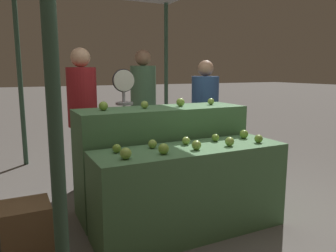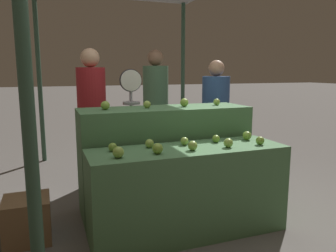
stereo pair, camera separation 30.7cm
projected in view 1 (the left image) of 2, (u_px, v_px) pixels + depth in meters
ground_plane at (190, 231)px, 3.00m from camera, size 60.00×60.00×0.00m
display_counter_front at (191, 190)px, 2.93m from camera, size 1.75×0.55×0.79m
display_counter_back at (162, 158)px, 3.44m from camera, size 1.75×0.55×1.08m
apple_front_0 at (126, 153)px, 2.48m from camera, size 0.09×0.09×0.09m
apple_front_1 at (164, 149)px, 2.62m from camera, size 0.09×0.09×0.09m
apple_front_2 at (196, 145)px, 2.77m from camera, size 0.08×0.08×0.08m
apple_front_3 at (230, 142)px, 2.91m from camera, size 0.08×0.08×0.08m
apple_front_4 at (259, 139)px, 3.04m from camera, size 0.08×0.08×0.08m
apple_front_5 at (117, 148)px, 2.67m from camera, size 0.07×0.07×0.07m
apple_front_6 at (152, 144)px, 2.83m from camera, size 0.08×0.08×0.08m
apple_front_7 at (186, 141)px, 2.96m from camera, size 0.07×0.07×0.07m
apple_front_8 at (215, 138)px, 3.10m from camera, size 0.07×0.07×0.07m
apple_front_9 at (244, 134)px, 3.24m from camera, size 0.09×0.09×0.09m
apple_back_0 at (103, 106)px, 3.08m from camera, size 0.09×0.09×0.09m
apple_back_1 at (145, 105)px, 3.25m from camera, size 0.08×0.08×0.08m
apple_back_2 at (180, 102)px, 3.43m from camera, size 0.09×0.09×0.09m
apple_back_3 at (211, 101)px, 3.61m from camera, size 0.07×0.07×0.07m
produce_scale at (124, 105)px, 3.77m from camera, size 0.26×0.20×1.47m
person_vendor_at_scale at (83, 110)px, 3.87m from camera, size 0.40×0.40×1.71m
person_customer_left at (143, 101)px, 4.78m from camera, size 0.49×0.49×1.75m
person_customer_right at (205, 111)px, 4.41m from camera, size 0.42×0.42×1.59m
wooden_crate_side at (27, 226)px, 2.69m from camera, size 0.38×0.38×0.38m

